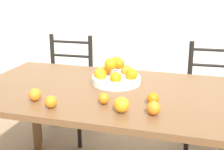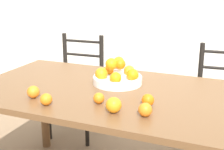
{
  "view_description": "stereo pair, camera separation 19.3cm",
  "coord_description": "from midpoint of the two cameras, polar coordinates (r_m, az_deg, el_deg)",
  "views": [
    {
      "loc": [
        0.4,
        -1.73,
        1.4
      ],
      "look_at": [
        -0.11,
        0.04,
        0.85
      ],
      "focal_mm": 50.0,
      "sensor_mm": 36.0,
      "label": 1
    },
    {
      "loc": [
        0.59,
        -1.67,
        1.4
      ],
      "look_at": [
        -0.11,
        0.04,
        0.85
      ],
      "focal_mm": 50.0,
      "sensor_mm": 36.0,
      "label": 2
    }
  ],
  "objects": [
    {
      "name": "fruit_bowl",
      "position": [
        2.02,
        3.71,
        -0.26
      ],
      "size": [
        0.32,
        0.32,
        0.18
      ],
      "color": "white",
      "rests_on": "dining_table"
    },
    {
      "name": "orange_loose_1",
      "position": [
        1.81,
        -11.28,
        -3.09
      ],
      "size": [
        0.07,
        0.07,
        0.07
      ],
      "color": "orange",
      "rests_on": "dining_table"
    },
    {
      "name": "orange_loose_5",
      "position": [
        1.69,
        0.83,
        -4.31
      ],
      "size": [
        0.06,
        0.06,
        0.06
      ],
      "color": "orange",
      "rests_on": "dining_table"
    },
    {
      "name": "chair_left",
      "position": [
        2.91,
        -4.48,
        -2.13
      ],
      "size": [
        0.44,
        0.42,
        0.93
      ],
      "rotation": [
        0.0,
        0.0,
        0.05
      ],
      "color": "black",
      "rests_on": "ground_plane"
    },
    {
      "name": "orange_loose_3",
      "position": [
        1.56,
        9.65,
        -6.35
      ],
      "size": [
        0.07,
        0.07,
        0.07
      ],
      "color": "orange",
      "rests_on": "dining_table"
    },
    {
      "name": "orange_loose_0",
      "position": [
        1.68,
        9.86,
        -4.61
      ],
      "size": [
        0.07,
        0.07,
        0.07
      ],
      "color": "orange",
      "rests_on": "dining_table"
    },
    {
      "name": "orange_loose_2",
      "position": [
        1.69,
        -8.78,
        -4.48
      ],
      "size": [
        0.07,
        0.07,
        0.07
      ],
      "color": "orange",
      "rests_on": "dining_table"
    },
    {
      "name": "orange_loose_4",
      "position": [
        1.58,
        3.81,
        -5.57
      ],
      "size": [
        0.08,
        0.08,
        0.08
      ],
      "color": "orange",
      "rests_on": "dining_table"
    },
    {
      "name": "dining_table",
      "position": [
        1.91,
        5.65,
        -5.61
      ],
      "size": [
        1.95,
        0.97,
        0.76
      ],
      "color": "brown",
      "rests_on": "ground_plane"
    },
    {
      "name": "chair_right",
      "position": [
        2.63,
        21.49,
        -5.41
      ],
      "size": [
        0.45,
        0.43,
        0.93
      ],
      "rotation": [
        0.0,
        0.0,
        0.07
      ],
      "color": "black",
      "rests_on": "ground_plane"
    }
  ]
}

